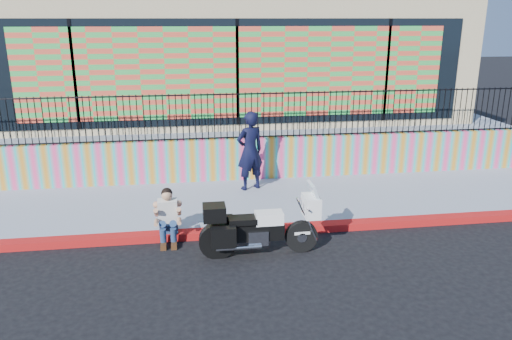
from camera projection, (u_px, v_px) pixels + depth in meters
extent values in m
plane|color=black|center=(261.00, 234.00, 10.27)|extent=(90.00, 90.00, 0.00)
cube|color=#A90C17|center=(261.00, 230.00, 10.25)|extent=(16.00, 0.30, 0.15)
cube|color=#8B95A7|center=(250.00, 202.00, 11.81)|extent=(16.00, 3.00, 0.15)
cube|color=#FF4384|center=(242.00, 159.00, 13.14)|extent=(16.00, 0.20, 1.10)
cube|color=#8B95A7|center=(225.00, 123.00, 17.99)|extent=(16.00, 10.00, 1.25)
cube|color=tan|center=(224.00, 49.00, 17.04)|extent=(14.00, 8.00, 4.00)
cube|color=black|center=(237.00, 73.00, 13.35)|extent=(12.60, 0.04, 2.80)
cube|color=#EF5035|center=(238.00, 73.00, 13.32)|extent=(11.48, 0.02, 2.40)
cylinder|color=black|center=(301.00, 236.00, 9.41)|extent=(0.62, 0.13, 0.62)
cylinder|color=black|center=(218.00, 242.00, 9.19)|extent=(0.62, 0.13, 0.62)
cube|color=black|center=(260.00, 231.00, 9.25)|extent=(0.89, 0.26, 0.32)
cube|color=silver|center=(257.00, 236.00, 9.27)|extent=(0.37, 0.32, 0.28)
cube|color=white|center=(269.00, 218.00, 9.20)|extent=(0.51, 0.30, 0.22)
cube|color=black|center=(242.00, 220.00, 9.14)|extent=(0.51, 0.32, 0.11)
cube|color=white|center=(311.00, 206.00, 9.26)|extent=(0.28, 0.48, 0.39)
cube|color=silver|center=(314.00, 191.00, 9.17)|extent=(0.17, 0.43, 0.31)
cube|color=black|center=(214.00, 213.00, 9.02)|extent=(0.41, 0.39, 0.28)
cube|color=black|center=(224.00, 237.00, 8.88)|extent=(0.45, 0.17, 0.37)
cube|color=black|center=(221.00, 225.00, 9.41)|extent=(0.45, 0.17, 0.37)
cube|color=white|center=(302.00, 232.00, 9.38)|extent=(0.30, 0.15, 0.06)
imported|color=black|center=(250.00, 151.00, 12.25)|extent=(0.84, 0.70, 1.96)
cube|color=navy|center=(169.00, 227.00, 9.99)|extent=(0.36, 0.28, 0.18)
cube|color=silver|center=(168.00, 212.00, 9.85)|extent=(0.38, 0.27, 0.54)
sphere|color=tan|center=(167.00, 195.00, 9.71)|extent=(0.21, 0.21, 0.21)
cube|color=#472814|center=(164.00, 246.00, 9.62)|extent=(0.11, 0.26, 0.10)
cube|color=#472814|center=(174.00, 245.00, 9.64)|extent=(0.11, 0.26, 0.10)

